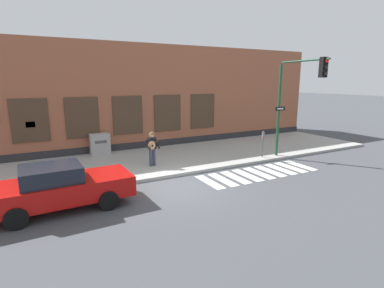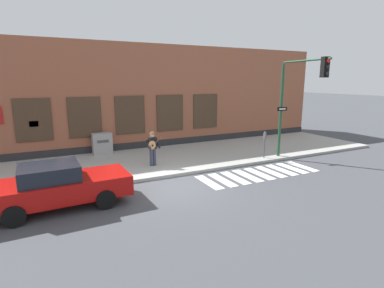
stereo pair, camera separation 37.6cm
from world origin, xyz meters
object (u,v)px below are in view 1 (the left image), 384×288
(traffic_light, at_px, (296,92))
(utility_box, at_px, (100,144))
(red_car, at_px, (59,187))
(parking_meter, at_px, (263,140))
(busker, at_px, (152,147))

(traffic_light, xyz_separation_m, utility_box, (-8.49, 6.04, -2.95))
(red_car, xyz_separation_m, utility_box, (2.63, 6.53, -0.03))
(red_car, height_order, utility_box, red_car)
(parking_meter, height_order, utility_box, parking_meter)
(red_car, distance_m, traffic_light, 11.50)
(busker, distance_m, utility_box, 4.03)
(busker, bearing_deg, parking_meter, -11.34)
(traffic_light, distance_m, parking_meter, 3.00)
(red_car, height_order, parking_meter, parking_meter)
(red_car, bearing_deg, busker, 33.64)
(red_car, relative_size, parking_meter, 3.25)
(busker, distance_m, traffic_light, 7.61)
(busker, relative_size, utility_box, 1.41)
(traffic_light, bearing_deg, parking_meter, 124.26)
(traffic_light, height_order, utility_box, traffic_light)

